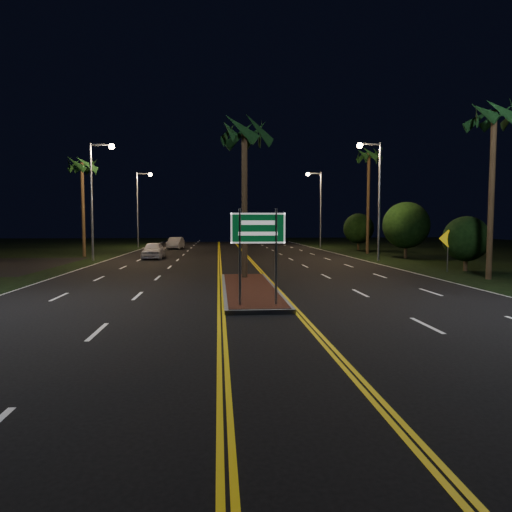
{
  "coord_description": "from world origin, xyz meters",
  "views": [
    {
      "loc": [
        -1.31,
        -12.15,
        2.84
      ],
      "look_at": [
        -0.21,
        1.13,
        1.9
      ],
      "focal_mm": 32.0,
      "sensor_mm": 36.0,
      "label": 1
    }
  ],
  "objects": [
    {
      "name": "ground",
      "position": [
        0.0,
        0.0,
        0.0
      ],
      "size": [
        120.0,
        120.0,
        0.0
      ],
      "primitive_type": "plane",
      "color": "black",
      "rests_on": "ground"
    },
    {
      "name": "median_island",
      "position": [
        0.0,
        7.0,
        0.08
      ],
      "size": [
        2.25,
        10.25,
        0.17
      ],
      "color": "gray",
      "rests_on": "ground"
    },
    {
      "name": "highway_sign",
      "position": [
        0.0,
        2.8,
        2.4
      ],
      "size": [
        1.8,
        0.08,
        3.2
      ],
      "color": "gray",
      "rests_on": "ground"
    },
    {
      "name": "streetlight_left_mid",
      "position": [
        -10.61,
        24.0,
        5.66
      ],
      "size": [
        1.91,
        0.44,
        9.0
      ],
      "color": "gray",
      "rests_on": "ground"
    },
    {
      "name": "streetlight_left_far",
      "position": [
        -10.61,
        44.0,
        5.66
      ],
      "size": [
        1.91,
        0.44,
        9.0
      ],
      "color": "gray",
      "rests_on": "ground"
    },
    {
      "name": "streetlight_right_mid",
      "position": [
        10.61,
        22.0,
        5.66
      ],
      "size": [
        1.91,
        0.44,
        9.0
      ],
      "color": "gray",
      "rests_on": "ground"
    },
    {
      "name": "streetlight_right_far",
      "position": [
        10.61,
        42.0,
        5.66
      ],
      "size": [
        1.91,
        0.44,
        9.0
      ],
      "color": "gray",
      "rests_on": "ground"
    },
    {
      "name": "palm_median",
      "position": [
        0.0,
        10.5,
        7.28
      ],
      "size": [
        2.4,
        2.4,
        8.3
      ],
      "color": "#382819",
      "rests_on": "ground"
    },
    {
      "name": "palm_left_far",
      "position": [
        -12.8,
        28.0,
        7.75
      ],
      "size": [
        2.4,
        2.4,
        8.8
      ],
      "color": "#382819",
      "rests_on": "ground"
    },
    {
      "name": "palm_right_near",
      "position": [
        12.5,
        10.0,
        8.21
      ],
      "size": [
        2.4,
        2.4,
        9.3
      ],
      "color": "#382819",
      "rests_on": "ground"
    },
    {
      "name": "palm_right_far",
      "position": [
        12.8,
        30.0,
        9.14
      ],
      "size": [
        2.4,
        2.4,
        10.3
      ],
      "color": "#382819",
      "rests_on": "ground"
    },
    {
      "name": "shrub_near",
      "position": [
        13.5,
        14.0,
        1.95
      ],
      "size": [
        2.7,
        2.7,
        3.3
      ],
      "color": "#382819",
      "rests_on": "ground"
    },
    {
      "name": "shrub_mid",
      "position": [
        14.0,
        24.0,
        2.73
      ],
      "size": [
        3.78,
        3.78,
        4.62
      ],
      "color": "#382819",
      "rests_on": "ground"
    },
    {
      "name": "shrub_far",
      "position": [
        13.8,
        36.0,
        2.34
      ],
      "size": [
        3.24,
        3.24,
        3.96
      ],
      "color": "#382819",
      "rests_on": "ground"
    },
    {
      "name": "car_near",
      "position": [
        -6.61,
        25.59,
        0.79
      ],
      "size": [
        2.12,
        4.8,
        1.59
      ],
      "primitive_type": "imported",
      "rotation": [
        0.0,
        0.0,
        0.02
      ],
      "color": "white",
      "rests_on": "ground"
    },
    {
      "name": "car_far",
      "position": [
        -6.15,
        40.17,
        0.77
      ],
      "size": [
        2.41,
        4.78,
        1.54
      ],
      "primitive_type": "imported",
      "rotation": [
        0.0,
        0.0,
        -0.1
      ],
      "color": "silver",
      "rests_on": "ground"
    },
    {
      "name": "warning_sign",
      "position": [
        12.24,
        13.72,
        1.63
      ],
      "size": [
        0.99,
        0.39,
        2.5
      ],
      "rotation": [
        0.0,
        0.0,
        -0.35
      ],
      "color": "gray",
      "rests_on": "ground"
    }
  ]
}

